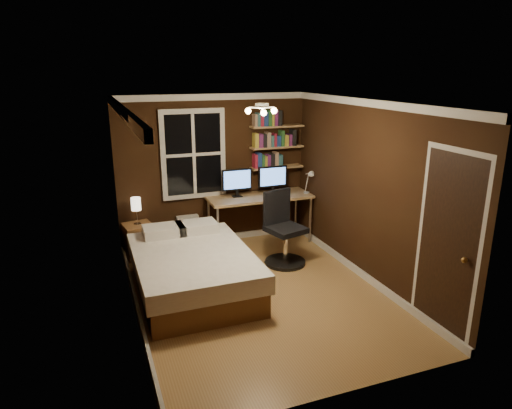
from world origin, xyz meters
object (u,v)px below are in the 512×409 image
object	(u,v)px
radiator	(188,231)
desk	(260,199)
office_chair	(283,235)
nightstand	(139,240)
bed	(193,270)
monitor_left	(237,183)
monitor_right	(273,180)
desk_lamp	(309,182)
bedside_lamp	(137,211)

from	to	relation	value
radiator	desk	size ratio (longest dim) A/B	0.31
office_chair	radiator	bearing A→B (deg)	120.76
desk	nightstand	bearing A→B (deg)	177.20
bed	monitor_left	world-z (taller)	monitor_left
bed	office_chair	xyz separation A→B (m)	(1.51, 0.43, 0.14)
monitor_right	desk_lamp	bearing A→B (deg)	-27.07
nightstand	radiator	distance (m)	0.84
nightstand	desk_lamp	bearing A→B (deg)	-15.22
desk_lamp	office_chair	xyz separation A→B (m)	(-0.79, -0.73, -0.61)
desk_lamp	desk	bearing A→B (deg)	166.73
nightstand	radiator	bearing A→B (deg)	0.74
bed	monitor_right	bearing A→B (deg)	39.68
desk	radiator	bearing A→B (deg)	168.33
radiator	office_chair	size ratio (longest dim) A/B	0.48
nightstand	desk	bearing A→B (deg)	-12.15
bedside_lamp	desk	distance (m)	2.02
bed	nightstand	size ratio (longest dim) A/B	3.86
bedside_lamp	radiator	size ratio (longest dim) A/B	0.81
monitor_left	desk_lamp	distance (m)	1.22
bed	office_chair	size ratio (longest dim) A/B	1.84
bed	monitor_right	world-z (taller)	monitor_right
monitor_right	radiator	bearing A→B (deg)	173.82
nightstand	office_chair	xyz separation A→B (m)	(2.05, -1.02, 0.18)
bedside_lamp	desk_lamp	size ratio (longest dim) A/B	0.99
radiator	monitor_right	size ratio (longest dim) A/B	1.06
desk	desk_lamp	size ratio (longest dim) A/B	3.98
bed	monitor_right	xyz separation A→B (m)	(1.74, 1.45, 0.77)
monitor_left	radiator	bearing A→B (deg)	169.08
radiator	monitor_left	bearing A→B (deg)	-10.92
nightstand	desk_lamp	world-z (taller)	desk_lamp
bedside_lamp	monitor_right	world-z (taller)	monitor_right
monitor_left	office_chair	world-z (taller)	monitor_left
radiator	desk	world-z (taller)	desk
monitor_right	monitor_left	bearing A→B (deg)	180.00
bed	bedside_lamp	size ratio (longest dim) A/B	4.76
nightstand	desk_lamp	size ratio (longest dim) A/B	1.22
radiator	monitor_left	size ratio (longest dim) A/B	1.06
radiator	office_chair	bearing A→B (deg)	-43.83
bedside_lamp	monitor_left	size ratio (longest dim) A/B	0.85
monitor_left	desk_lamp	bearing A→B (deg)	-13.28
nightstand	monitor_left	size ratio (longest dim) A/B	1.05
bed	desk_lamp	xyz separation A→B (m)	(2.29, 1.17, 0.75)
desk_lamp	monitor_right	bearing A→B (deg)	152.93
nightstand	monitor_right	distance (m)	2.42
bedside_lamp	radiator	xyz separation A→B (m)	(0.83, 0.15, -0.48)
monitor_right	nightstand	bearing A→B (deg)	179.72
desk	monitor_right	size ratio (longest dim) A/B	3.43
desk	office_chair	distance (m)	0.98
desk_lamp	office_chair	size ratio (longest dim) A/B	0.39
radiator	monitor_right	world-z (taller)	monitor_right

